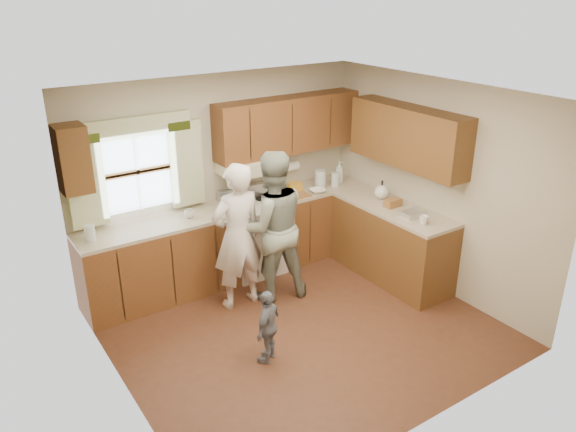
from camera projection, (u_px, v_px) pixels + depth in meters
room at (302, 222)px, 5.60m from camera, size 3.80×3.80×3.80m
kitchen_fixtures at (292, 213)px, 6.90m from camera, size 3.80×2.25×2.15m
stove at (256, 236)px, 7.16m from camera, size 0.76×0.67×1.07m
woman_left at (237, 237)px, 6.22m from camera, size 0.63×0.42×1.71m
woman_right at (271, 226)px, 6.39m from camera, size 1.00×0.86×1.78m
child at (268, 326)px, 5.43m from camera, size 0.48×0.41×0.77m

